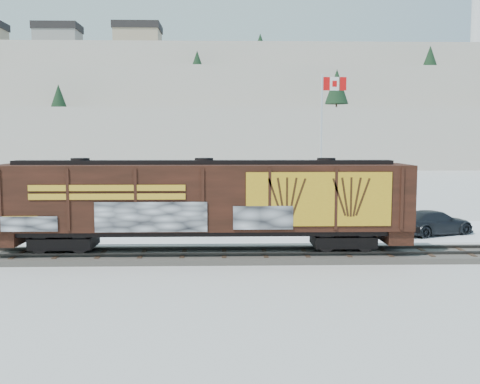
{
  "coord_description": "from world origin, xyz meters",
  "views": [
    {
      "loc": [
        -1.9,
        -26.06,
        5.82
      ],
      "look_at": [
        -1.14,
        3.0,
        2.99
      ],
      "focal_mm": 40.0,
      "sensor_mm": 36.0,
      "label": 1
    }
  ],
  "objects_px": {
    "hopper_railcar": "(204,200)",
    "car_silver": "(195,221)",
    "car_dark": "(434,222)",
    "car_white": "(270,222)",
    "flagpole": "(322,165)"
  },
  "relations": [
    {
      "from": "car_silver",
      "to": "flagpole",
      "type": "bearing_deg",
      "value": -32.0
    },
    {
      "from": "hopper_railcar",
      "to": "car_silver",
      "type": "xyz_separation_m",
      "value": [
        -0.85,
        7.03,
        -2.1
      ]
    },
    {
      "from": "flagpole",
      "to": "car_silver",
      "type": "relative_size",
      "value": 2.36
    },
    {
      "from": "car_silver",
      "to": "car_dark",
      "type": "distance_m",
      "value": 14.73
    },
    {
      "from": "hopper_railcar",
      "to": "flagpole",
      "type": "height_order",
      "value": "flagpole"
    },
    {
      "from": "flagpole",
      "to": "car_silver",
      "type": "xyz_separation_m",
      "value": [
        -9.25,
        -7.4,
        -3.11
      ]
    },
    {
      "from": "hopper_railcar",
      "to": "car_silver",
      "type": "height_order",
      "value": "hopper_railcar"
    },
    {
      "from": "flagpole",
      "to": "car_white",
      "type": "bearing_deg",
      "value": -121.44
    },
    {
      "from": "car_white",
      "to": "car_silver",
      "type": "bearing_deg",
      "value": 82.17
    },
    {
      "from": "flagpole",
      "to": "car_white",
      "type": "xyz_separation_m",
      "value": [
        -4.56,
        -7.46,
        -3.19
      ]
    },
    {
      "from": "flagpole",
      "to": "car_white",
      "type": "height_order",
      "value": "flagpole"
    },
    {
      "from": "car_dark",
      "to": "car_white",
      "type": "bearing_deg",
      "value": 64.26
    },
    {
      "from": "hopper_railcar",
      "to": "car_white",
      "type": "bearing_deg",
      "value": 61.13
    },
    {
      "from": "hopper_railcar",
      "to": "car_dark",
      "type": "xyz_separation_m",
      "value": [
        13.86,
        6.12,
        -2.13
      ]
    },
    {
      "from": "car_dark",
      "to": "flagpole",
      "type": "bearing_deg",
      "value": 12.41
    }
  ]
}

